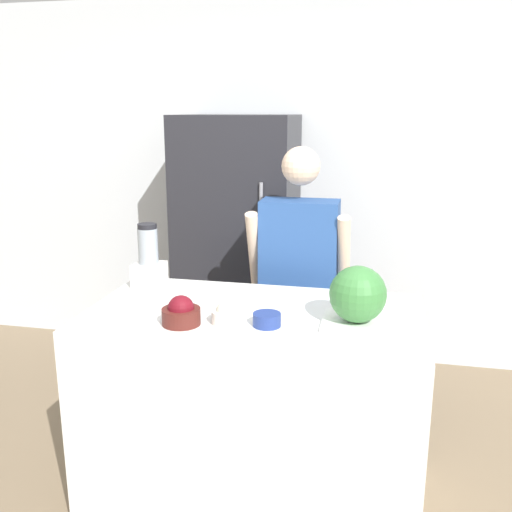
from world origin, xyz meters
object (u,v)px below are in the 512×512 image
bowl_cherries (181,313)px  watermelon (358,294)px  person (298,288)px  bowl_cream (227,314)px  refrigerator (238,247)px  blender (149,261)px  bowl_small_blue (267,320)px

bowl_cherries → watermelon: bearing=12.2°
person → bowl_cherries: 1.02m
bowl_cherries → bowl_cream: (0.19, 0.05, -0.01)m
refrigerator → blender: refrigerator is taller
refrigerator → bowl_small_blue: size_ratio=15.07×
person → bowl_small_blue: bearing=-90.6°
refrigerator → bowl_small_blue: (0.52, -1.54, 0.07)m
person → bowl_small_blue: 0.89m
watermelon → bowl_cream: bearing=-169.0°
bowl_cream → person: bearing=78.4°
watermelon → bowl_cherries: size_ratio=1.47×
refrigerator → blender: (-0.19, -1.11, 0.17)m
bowl_cherries → refrigerator: bearing=95.6°
bowl_cream → blender: blender is taller
watermelon → bowl_small_blue: watermelon is taller
bowl_cherries → blender: 0.60m
watermelon → bowl_cream: watermelon is taller
blender → bowl_small_blue: bearing=-31.3°
blender → watermelon: bearing=-17.1°
refrigerator → bowl_cream: (0.34, -1.55, 0.08)m
bowl_small_blue → blender: (-0.71, 0.43, 0.10)m
person → bowl_small_blue: person is taller
person → bowl_cream: 0.91m
bowl_small_blue → blender: 0.83m
person → watermelon: (0.36, -0.78, 0.24)m
person → bowl_small_blue: (-0.01, -0.88, 0.13)m
person → blender: size_ratio=4.99×
refrigerator → bowl_cherries: refrigerator is taller
bowl_cherries → bowl_small_blue: bearing=9.2°
watermelon → blender: bearing=162.9°
blender → person: bearing=32.1°
refrigerator → bowl_cream: bearing=-77.5°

